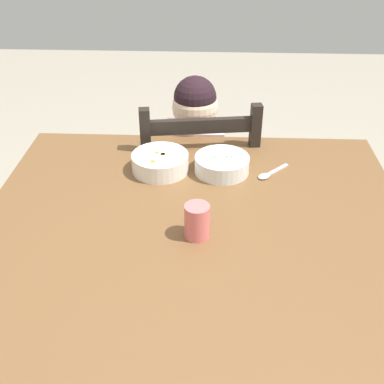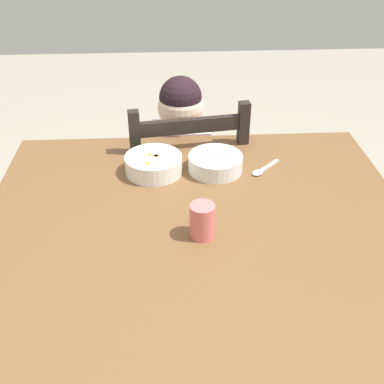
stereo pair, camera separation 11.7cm
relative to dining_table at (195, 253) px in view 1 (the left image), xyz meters
name	(u,v)px [view 1 (the left image)]	position (x,y,z in m)	size (l,w,h in m)	color
dining_table	(195,253)	(0.00, 0.00, 0.00)	(1.20, 1.07, 0.75)	brown
dining_chair	(196,198)	(-0.02, 0.59, -0.21)	(0.47, 0.47, 0.90)	black
child_figure	(195,160)	(-0.02, 0.58, -0.02)	(0.32, 0.31, 0.95)	silver
bowl_of_peas	(222,164)	(0.07, 0.29, 0.13)	(0.17, 0.17, 0.06)	white
bowl_of_carrots	(160,162)	(-0.12, 0.29, 0.13)	(0.18, 0.18, 0.06)	white
spoon	(268,174)	(0.22, 0.27, 0.10)	(0.11, 0.11, 0.01)	silver
drinking_cup	(197,221)	(0.01, -0.05, 0.15)	(0.07, 0.07, 0.10)	#DF6C6A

